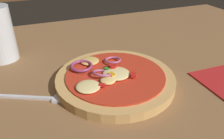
# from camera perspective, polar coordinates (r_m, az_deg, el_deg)

# --- Properties ---
(dining_table) EXTENTS (1.24, 0.94, 0.04)m
(dining_table) POSITION_cam_1_polar(r_m,az_deg,el_deg) (0.43, 2.60, -7.90)
(dining_table) COLOR brown
(dining_table) RESTS_ON ground
(pizza) EXTENTS (0.23, 0.23, 0.04)m
(pizza) POSITION_cam_1_polar(r_m,az_deg,el_deg) (0.44, 0.72, -2.23)
(pizza) COLOR tan
(pizza) RESTS_ON dining_table
(fork) EXTENTS (0.18, 0.10, 0.01)m
(fork) POSITION_cam_1_polar(r_m,az_deg,el_deg) (0.42, -19.17, -6.84)
(fork) COLOR silver
(fork) RESTS_ON dining_table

